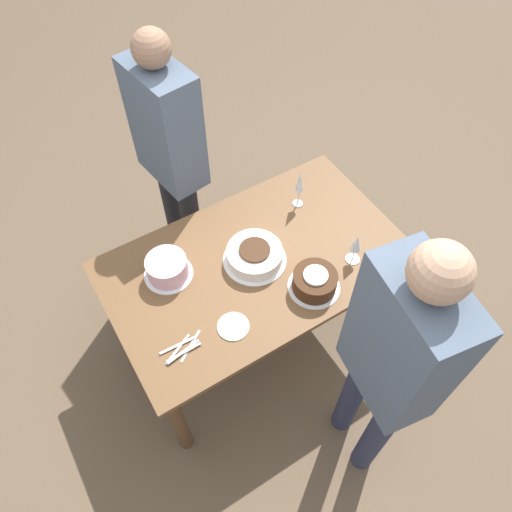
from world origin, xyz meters
name	(u,v)px	position (x,y,z in m)	size (l,w,h in m)	color
ground_plane	(256,331)	(0.00, 0.00, 0.00)	(12.00, 12.00, 0.00)	brown
dining_table	(256,274)	(0.00, 0.00, 0.64)	(1.51, 0.90, 0.75)	brown
cake_center_white	(254,255)	(0.00, 0.01, 0.79)	(0.32, 0.32, 0.09)	white
cake_front_chocolate	(315,282)	(0.16, -0.28, 0.80)	(0.26, 0.26, 0.11)	white
cake_back_decorated	(167,268)	(-0.41, 0.16, 0.81)	(0.24, 0.24, 0.11)	white
wine_glass_near	(356,245)	(0.42, -0.24, 0.87)	(0.07, 0.07, 0.18)	silver
wine_glass_far	(300,183)	(0.40, 0.21, 0.91)	(0.06, 0.06, 0.24)	silver
dessert_plate_left	(233,326)	(-0.28, -0.26, 0.75)	(0.15, 0.15, 0.01)	beige
fork_pile	(183,349)	(-0.53, -0.24, 0.76)	(0.21, 0.11, 0.01)	silver
person_cutting	(394,359)	(0.10, -0.84, 1.05)	(0.28, 0.43, 1.74)	#2D334C
person_watching	(169,146)	(-0.09, 0.74, 1.00)	(0.28, 0.43, 1.65)	#232328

